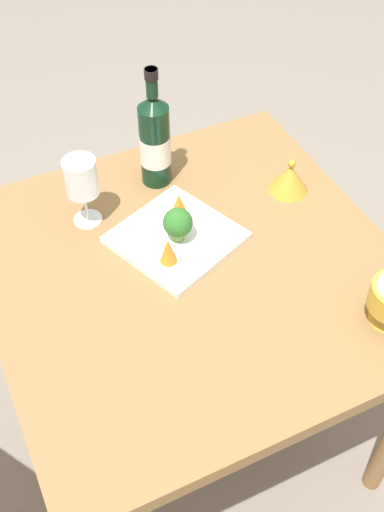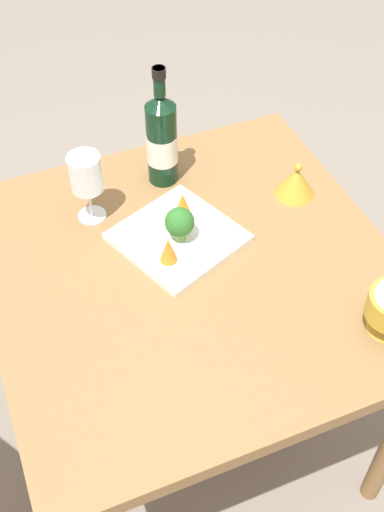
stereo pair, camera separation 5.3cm
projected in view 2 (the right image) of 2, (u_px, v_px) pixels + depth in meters
ground_plane at (192, 423)px, 1.95m from camera, size 8.00×8.00×0.00m
dining_table at (192, 289)px, 1.47m from camera, size 0.90×0.90×0.74m
wine_bottle at (162, 139)px, 1.52m from camera, size 0.08×0.08×0.32m
wine_glass at (86, 175)px, 1.42m from camera, size 0.08×0.08×0.18m
rice_bowl_lid at (296, 182)px, 1.54m from camera, size 0.10×0.10×0.09m
serving_plate at (177, 237)px, 1.46m from camera, size 0.33×0.33×0.02m
broccoli_floret at (178, 223)px, 1.41m from camera, size 0.07×0.07×0.09m
carrot_garnish_left at (183, 203)px, 1.48m from camera, size 0.04×0.04×0.06m
carrot_garnish_right at (168, 250)px, 1.37m from camera, size 0.04×0.04×0.07m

